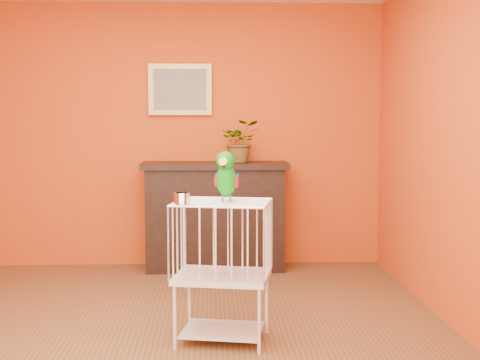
{
  "coord_description": "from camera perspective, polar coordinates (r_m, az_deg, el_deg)",
  "views": [
    {
      "loc": [
        0.3,
        -4.42,
        1.49
      ],
      "look_at": [
        0.48,
        -0.18,
        1.08
      ],
      "focal_mm": 50.0,
      "sensor_mm": 36.0,
      "label": 1
    }
  ],
  "objects": [
    {
      "name": "feed_cup",
      "position": [
        4.21,
        -4.98,
        -1.56
      ],
      "size": [
        0.1,
        0.1,
        0.07
      ],
      "primitive_type": "cylinder",
      "color": "silver",
      "rests_on": "birdcage"
    },
    {
      "name": "room_shell",
      "position": [
        4.43,
        -6.42,
        6.66
      ],
      "size": [
        4.5,
        4.5,
        4.5
      ],
      "color": "#CA4813",
      "rests_on": "ground"
    },
    {
      "name": "parrot",
      "position": [
        4.29,
        -1.18,
        0.32
      ],
      "size": [
        0.17,
        0.3,
        0.33
      ],
      "rotation": [
        0.0,
        0.0,
        -0.2
      ],
      "color": "#59544C",
      "rests_on": "birdcage"
    },
    {
      "name": "birdcage",
      "position": [
        4.43,
        -1.53,
        -7.63
      ],
      "size": [
        0.68,
        0.57,
        0.93
      ],
      "rotation": [
        0.0,
        0.0,
        -0.19
      ],
      "color": "white",
      "rests_on": "ground"
    },
    {
      "name": "framed_picture",
      "position": [
        6.65,
        -5.14,
        7.7
      ],
      "size": [
        0.62,
        0.04,
        0.5
      ],
      "color": "#B89642",
      "rests_on": "room_shell"
    },
    {
      "name": "potted_plant",
      "position": [
        6.47,
        0.01,
        2.93
      ],
      "size": [
        0.4,
        0.44,
        0.32
      ],
      "primitive_type": "imported",
      "rotation": [
        0.0,
        0.0,
        0.1
      ],
      "color": "#26722D",
      "rests_on": "console_cabinet"
    },
    {
      "name": "ground",
      "position": [
        4.67,
        -6.21,
        -13.15
      ],
      "size": [
        4.5,
        4.5,
        0.0
      ],
      "primitive_type": "plane",
      "color": "brown",
      "rests_on": "ground"
    },
    {
      "name": "console_cabinet",
      "position": [
        6.5,
        -2.15,
        -3.08
      ],
      "size": [
        1.41,
        0.5,
        1.04
      ],
      "color": "black",
      "rests_on": "ground"
    }
  ]
}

